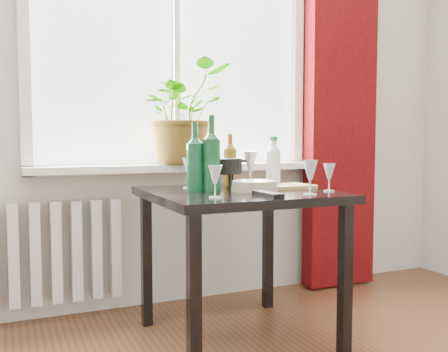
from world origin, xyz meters
name	(u,v)px	position (x,y,z in m)	size (l,w,h in m)	color
window	(175,36)	(0.00, 2.22, 1.60)	(1.72, 0.08, 1.62)	white
windowsill	(179,167)	(0.00, 2.15, 0.82)	(1.72, 0.20, 0.04)	white
curtain	(341,93)	(1.12, 2.12, 1.30)	(0.50, 0.12, 2.56)	#3C0507
radiator	(46,253)	(-0.75, 2.18, 0.38)	(0.80, 0.10, 0.55)	silver
table	(238,209)	(0.10, 1.55, 0.65)	(0.85, 0.85, 0.74)	black
potted_plant	(182,113)	(0.01, 2.13, 1.14)	(0.53, 0.46, 0.59)	#2F6A1C
wine_bottle_left	(195,156)	(-0.10, 1.62, 0.91)	(0.08, 0.08, 0.34)	#0C4223
wine_bottle_right	(211,152)	(-0.02, 1.59, 0.93)	(0.09, 0.09, 0.37)	#0D4620
bottle_amber	(230,159)	(0.18, 1.82, 0.88)	(0.07, 0.07, 0.29)	brown
cleaning_bottle	(273,161)	(0.38, 1.71, 0.87)	(0.07, 0.07, 0.26)	silver
wineglass_front_right	(310,177)	(0.31, 1.24, 0.82)	(0.07, 0.07, 0.16)	silver
wineglass_far_right	(329,177)	(0.48, 1.33, 0.81)	(0.06, 0.06, 0.14)	silver
wineglass_back_center	(250,168)	(0.29, 1.80, 0.84)	(0.08, 0.08, 0.19)	#B1B6BF
wineglass_back_left	(189,173)	(-0.08, 1.76, 0.82)	(0.07, 0.07, 0.16)	silver
wineglass_front_left	(215,181)	(-0.13, 1.30, 0.81)	(0.06, 0.06, 0.14)	white
plate_stack	(254,186)	(0.16, 1.50, 0.76)	(0.23, 0.23, 0.05)	beige
fondue_pot	(223,173)	(0.09, 1.71, 0.82)	(0.22, 0.19, 0.15)	black
tv_remote	(268,194)	(0.10, 1.26, 0.75)	(0.05, 0.19, 0.02)	black
cutting_board	(283,186)	(0.36, 1.58, 0.75)	(0.30, 0.19, 0.02)	tan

